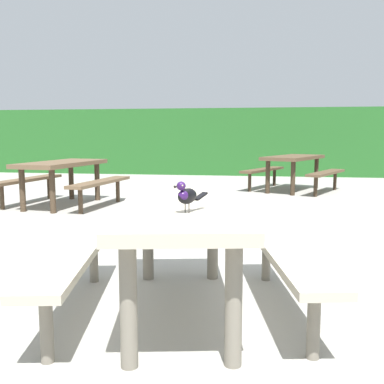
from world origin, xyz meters
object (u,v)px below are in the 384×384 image
Objects in this scene: bird_grackle at (187,195)px; picnic_table_mid_right at (62,173)px; picnic_table_foreground at (181,231)px; picnic_table_mid_left at (293,165)px.

picnic_table_mid_right is at bearing 122.67° from bird_grackle.
bird_grackle is 0.14× the size of picnic_table_mid_right.
picnic_table_foreground is 7.61× the size of bird_grackle.
picnic_table_foreground and picnic_table_mid_right have the same top height.
bird_grackle is at bearing -98.53° from picnic_table_mid_left.
picnic_table_mid_right is at bearing -146.37° from picnic_table_mid_left.
bird_grackle reaches higher than picnic_table_mid_right.
picnic_table_mid_left is at bearing 81.47° from bird_grackle.
bird_grackle is (0.10, -0.35, 0.29)m from picnic_table_foreground.
picnic_table_mid_right is (-2.78, 4.14, 0.00)m from picnic_table_foreground.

